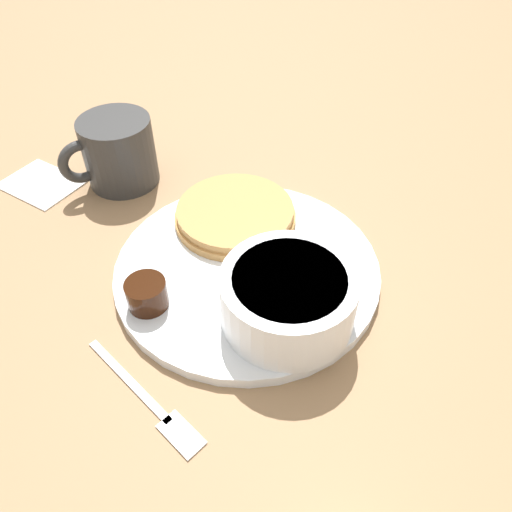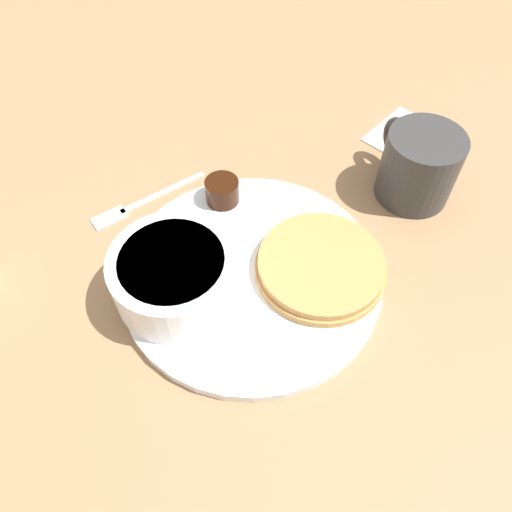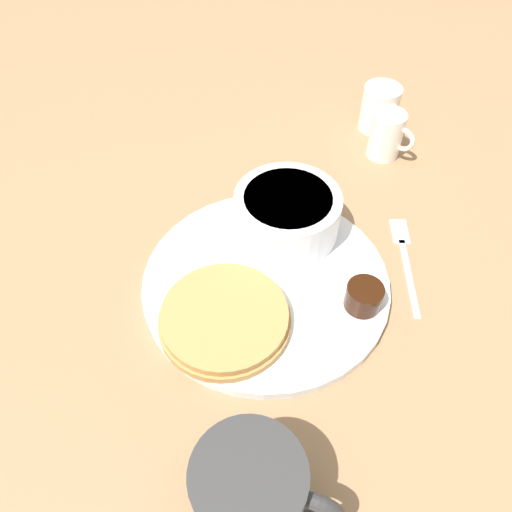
{
  "view_description": "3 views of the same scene",
  "coord_description": "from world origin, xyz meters",
  "px_view_note": "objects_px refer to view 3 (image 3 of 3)",
  "views": [
    {
      "loc": [
        0.14,
        -0.33,
        0.38
      ],
      "look_at": [
        0.01,
        -0.01,
        0.04
      ],
      "focal_mm": 35.0,
      "sensor_mm": 36.0,
      "label": 1
    },
    {
      "loc": [
        0.25,
        0.16,
        0.44
      ],
      "look_at": [
        0.01,
        0.01,
        0.05
      ],
      "focal_mm": 35.0,
      "sensor_mm": 36.0,
      "label": 2
    },
    {
      "loc": [
        -0.31,
        0.13,
        0.45
      ],
      "look_at": [
        0.01,
        0.01,
        0.05
      ],
      "focal_mm": 35.0,
      "sensor_mm": 36.0,
      "label": 3
    }
  ],
  "objects_px": {
    "plate": "(266,282)",
    "bowl": "(287,213)",
    "coffee_mug": "(252,492)",
    "fork": "(404,253)",
    "creamer_pitcher_near": "(387,134)",
    "creamer_pitcher_far": "(380,108)"
  },
  "relations": [
    {
      "from": "creamer_pitcher_near",
      "to": "coffee_mug",
      "type": "bearing_deg",
      "value": 137.69
    },
    {
      "from": "bowl",
      "to": "fork",
      "type": "relative_size",
      "value": 0.87
    },
    {
      "from": "coffee_mug",
      "to": "fork",
      "type": "bearing_deg",
      "value": -53.68
    },
    {
      "from": "plate",
      "to": "fork",
      "type": "relative_size",
      "value": 1.94
    },
    {
      "from": "coffee_mug",
      "to": "creamer_pitcher_near",
      "type": "relative_size",
      "value": 1.58
    },
    {
      "from": "creamer_pitcher_near",
      "to": "fork",
      "type": "bearing_deg",
      "value": 157.88
    },
    {
      "from": "creamer_pitcher_near",
      "to": "bowl",
      "type": "bearing_deg",
      "value": 117.29
    },
    {
      "from": "bowl",
      "to": "creamer_pitcher_near",
      "type": "distance_m",
      "value": 0.21
    },
    {
      "from": "creamer_pitcher_far",
      "to": "fork",
      "type": "relative_size",
      "value": 0.58
    },
    {
      "from": "creamer_pitcher_near",
      "to": "creamer_pitcher_far",
      "type": "xyz_separation_m",
      "value": [
        0.06,
        -0.02,
        -0.0
      ]
    },
    {
      "from": "coffee_mug",
      "to": "fork",
      "type": "relative_size",
      "value": 0.76
    },
    {
      "from": "creamer_pitcher_far",
      "to": "fork",
      "type": "height_order",
      "value": "creamer_pitcher_far"
    },
    {
      "from": "coffee_mug",
      "to": "creamer_pitcher_near",
      "type": "distance_m",
      "value": 0.49
    },
    {
      "from": "plate",
      "to": "bowl",
      "type": "distance_m",
      "value": 0.08
    },
    {
      "from": "plate",
      "to": "creamer_pitcher_far",
      "type": "bearing_deg",
      "value": -50.43
    },
    {
      "from": "bowl",
      "to": "creamer_pitcher_near",
      "type": "relative_size",
      "value": 1.81
    },
    {
      "from": "coffee_mug",
      "to": "creamer_pitcher_far",
      "type": "height_order",
      "value": "coffee_mug"
    },
    {
      "from": "creamer_pitcher_near",
      "to": "plate",
      "type": "bearing_deg",
      "value": 123.42
    },
    {
      "from": "plate",
      "to": "creamer_pitcher_far",
      "type": "relative_size",
      "value": 3.37
    },
    {
      "from": "plate",
      "to": "bowl",
      "type": "bearing_deg",
      "value": -39.49
    },
    {
      "from": "creamer_pitcher_far",
      "to": "fork",
      "type": "xyz_separation_m",
      "value": [
        -0.23,
        0.09,
        -0.03
      ]
    },
    {
      "from": "creamer_pitcher_near",
      "to": "fork",
      "type": "xyz_separation_m",
      "value": [
        -0.17,
        0.07,
        -0.03
      ]
    }
  ]
}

